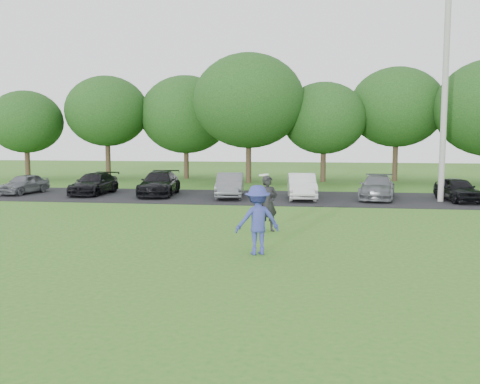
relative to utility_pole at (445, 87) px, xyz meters
name	(u,v)px	position (x,y,z in m)	size (l,w,h in m)	color
ground	(222,252)	(-8.48, -12.45, -5.45)	(100.00, 100.00, 0.00)	#30681D
parking_lot	(266,197)	(-8.48, 0.55, -5.44)	(32.00, 6.50, 0.03)	black
utility_pole	(445,87)	(0.00, 0.00, 0.00)	(0.28, 0.28, 10.91)	#9F9F9A
frisbee_player	(257,220)	(-7.50, -12.51, -4.52)	(1.38, 1.08, 2.18)	#333B91
camera_bystander	(268,204)	(-7.52, -9.06, -4.52)	(0.82, 0.73, 1.87)	black
parked_cars	(256,186)	(-8.98, 0.49, -4.83)	(27.85, 4.65, 1.26)	slate
tree_row	(302,110)	(-6.97, 10.31, -0.55)	(42.39, 9.85, 8.64)	#38281C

